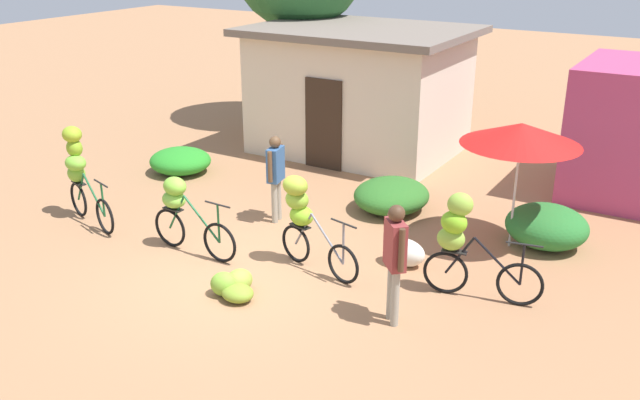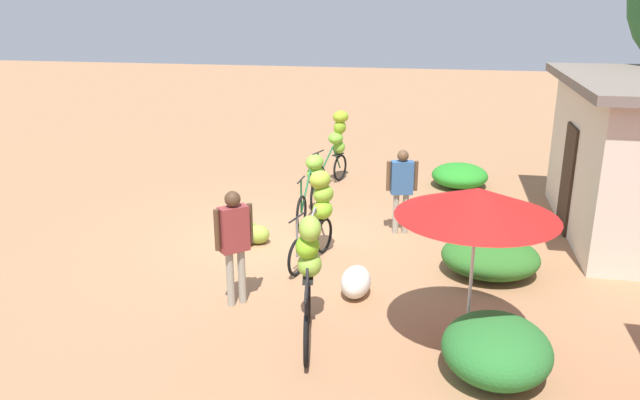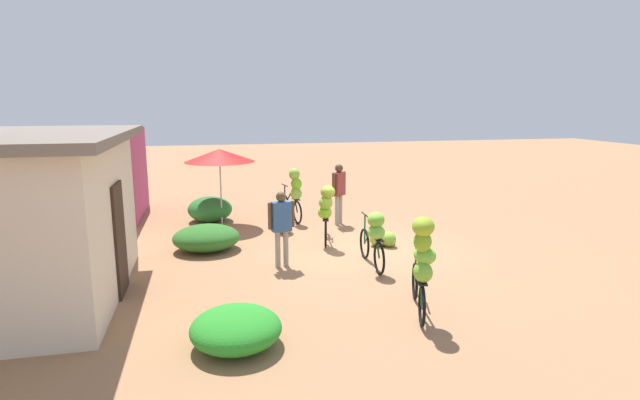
{
  "view_description": "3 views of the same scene",
  "coord_description": "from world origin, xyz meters",
  "views": [
    {
      "loc": [
        5.98,
        -7.61,
        4.96
      ],
      "look_at": [
        0.52,
        1.49,
        0.81
      ],
      "focal_mm": 38.91,
      "sensor_mm": 36.0,
      "label": 1
    },
    {
      "loc": [
        10.3,
        2.63,
        4.19
      ],
      "look_at": [
        1.16,
        0.82,
        1.17
      ],
      "focal_mm": 34.79,
      "sensor_mm": 36.0,
      "label": 2
    },
    {
      "loc": [
        -10.7,
        3.43,
        3.41
      ],
      "look_at": [
        0.53,
        0.9,
        1.14
      ],
      "focal_mm": 28.24,
      "sensor_mm": 36.0,
      "label": 3
    }
  ],
  "objects": [
    {
      "name": "market_umbrella",
      "position": [
        3.27,
        3.1,
        1.95
      ],
      "size": [
        1.92,
        1.92,
        2.13
      ],
      "color": "beige",
      "rests_on": "ground"
    },
    {
      "name": "hedge_bush_front_left",
      "position": [
        -4.02,
        3.13,
        0.27
      ],
      "size": [
        1.35,
        1.29,
        0.54
      ],
      "primitive_type": "ellipsoid",
      "color": "#288D27",
      "rests_on": "ground"
    },
    {
      "name": "hedge_bush_front_right",
      "position": [
        0.87,
        3.52,
        0.3
      ],
      "size": [
        1.39,
        1.54,
        0.59
      ],
      "primitive_type": "ellipsoid",
      "color": "#2D6924",
      "rests_on": "ground"
    },
    {
      "name": "person_bystander",
      "position": [
        2.62,
        -0.11,
        1.05
      ],
      "size": [
        0.42,
        0.44,
        1.7
      ],
      "color": "gray",
      "rests_on": "ground"
    },
    {
      "name": "ground_plane",
      "position": [
        0.0,
        0.0,
        0.0
      ],
      "size": [
        60.0,
        60.0,
        0.0
      ],
      "primitive_type": "plane",
      "color": "#A0704C"
    },
    {
      "name": "building_low",
      "position": [
        -1.5,
        6.66,
        1.47
      ],
      "size": [
        4.93,
        3.79,
        2.9
      ],
      "color": "beige",
      "rests_on": "ground"
    },
    {
      "name": "banana_pile_on_ground",
      "position": [
        0.34,
        -0.64,
        0.16
      ],
      "size": [
        0.75,
        0.68,
        0.36
      ],
      "color": "#78AD33",
      "rests_on": "ground"
    },
    {
      "name": "shop_pink",
      "position": [
        5.02,
        6.78,
        1.31
      ],
      "size": [
        3.2,
        2.8,
        2.62
      ],
      "primitive_type": "cube",
      "color": "#B43E6C",
      "rests_on": "ground"
    },
    {
      "name": "bicycle_center_loaded",
      "position": [
        0.68,
        0.71,
        0.89
      ],
      "size": [
        1.61,
        0.55,
        1.47
      ],
      "color": "black",
      "rests_on": "ground"
    },
    {
      "name": "bicycle_near_pile",
      "position": [
        -1.32,
        0.18,
        0.75
      ],
      "size": [
        1.75,
        0.43,
        1.24
      ],
      "color": "black",
      "rests_on": "ground"
    },
    {
      "name": "produce_sack",
      "position": [
        2.04,
        1.53,
        0.22
      ],
      "size": [
        0.71,
        0.45,
        0.44
      ],
      "primitive_type": "ellipsoid",
      "rotation": [
        0.0,
        0.0,
        3.12
      ],
      "color": "silver",
      "rests_on": "ground"
    },
    {
      "name": "person_vendor",
      "position": [
        -0.7,
        1.99,
        0.98
      ],
      "size": [
        0.28,
        0.57,
        1.6
      ],
      "color": "gray",
      "rests_on": "ground"
    },
    {
      "name": "hedge_bush_mid",
      "position": [
        3.78,
        3.41,
        0.36
      ],
      "size": [
        1.36,
        1.26,
        0.71
      ],
      "primitive_type": "ellipsoid",
      "color": "#28732F",
      "rests_on": "ground"
    },
    {
      "name": "bicycle_by_shop",
      "position": [
        3.13,
        1.06,
        0.9
      ],
      "size": [
        1.68,
        0.44,
        1.57
      ],
      "color": "black",
      "rests_on": "ground"
    },
    {
      "name": "bicycle_leftmost",
      "position": [
        -3.77,
        0.24,
        1.01
      ],
      "size": [
        1.67,
        0.71,
        1.71
      ],
      "color": "black",
      "rests_on": "ground"
    }
  ]
}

